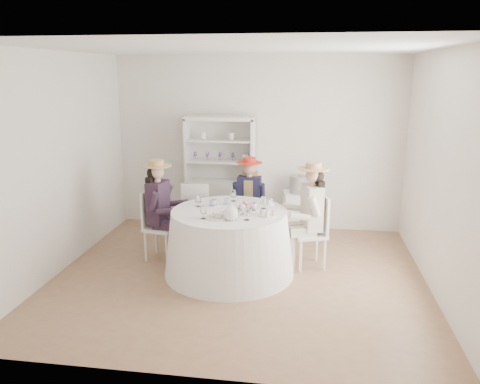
# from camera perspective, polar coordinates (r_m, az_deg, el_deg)

# --- Properties ---
(ground) EXTENTS (4.50, 4.50, 0.00)m
(ground) POSITION_cam_1_polar(r_m,az_deg,el_deg) (5.87, -0.14, -10.22)
(ground) COLOR brown
(ground) RESTS_ON ground
(ceiling) EXTENTS (4.50, 4.50, 0.00)m
(ceiling) POSITION_cam_1_polar(r_m,az_deg,el_deg) (5.33, -0.16, 17.15)
(ceiling) COLOR white
(ceiling) RESTS_ON wall_back
(wall_back) EXTENTS (4.50, 0.00, 4.50)m
(wall_back) POSITION_cam_1_polar(r_m,az_deg,el_deg) (7.39, 2.16, 5.91)
(wall_back) COLOR silver
(wall_back) RESTS_ON ground
(wall_front) EXTENTS (4.50, 0.00, 4.50)m
(wall_front) POSITION_cam_1_polar(r_m,az_deg,el_deg) (3.54, -4.98, -3.73)
(wall_front) COLOR silver
(wall_front) RESTS_ON ground
(wall_left) EXTENTS (0.00, 4.50, 4.50)m
(wall_left) POSITION_cam_1_polar(r_m,az_deg,el_deg) (6.18, -21.28, 3.23)
(wall_left) COLOR silver
(wall_left) RESTS_ON ground
(wall_right) EXTENTS (0.00, 4.50, 4.50)m
(wall_right) POSITION_cam_1_polar(r_m,az_deg,el_deg) (5.58, 23.37, 1.88)
(wall_right) COLOR silver
(wall_right) RESTS_ON ground
(tea_table) EXTENTS (1.61, 1.61, 0.81)m
(tea_table) POSITION_cam_1_polar(r_m,az_deg,el_deg) (5.82, -1.32, -6.13)
(tea_table) COLOR white
(tea_table) RESTS_ON ground
(hutch) EXTENTS (1.14, 0.61, 1.79)m
(hutch) POSITION_cam_1_polar(r_m,az_deg,el_deg) (7.39, -2.34, 0.24)
(hutch) COLOR silver
(hutch) RESTS_ON ground
(side_table) EXTENTS (0.48, 0.48, 0.65)m
(side_table) POSITION_cam_1_polar(r_m,az_deg,el_deg) (7.30, 7.01, -2.55)
(side_table) COLOR silver
(side_table) RESTS_ON ground
(hatbox) EXTENTS (0.33, 0.33, 0.27)m
(hatbox) POSITION_cam_1_polar(r_m,az_deg,el_deg) (7.18, 7.13, 0.95)
(hatbox) COLOR black
(hatbox) RESTS_ON side_table
(guest_left) EXTENTS (0.53, 0.50, 1.35)m
(guest_left) POSITION_cam_1_polar(r_m,az_deg,el_deg) (6.24, -9.74, -1.45)
(guest_left) COLOR silver
(guest_left) RESTS_ON ground
(guest_mid) EXTENTS (0.46, 0.48, 1.28)m
(guest_mid) POSITION_cam_1_polar(r_m,az_deg,el_deg) (6.68, 1.11, -0.51)
(guest_mid) COLOR silver
(guest_mid) RESTS_ON ground
(guest_right) EXTENTS (0.56, 0.52, 1.37)m
(guest_right) POSITION_cam_1_polar(r_m,az_deg,el_deg) (5.94, 8.54, -2.09)
(guest_right) COLOR silver
(guest_right) RESTS_ON ground
(spare_chair) EXTENTS (0.43, 0.43, 0.97)m
(spare_chair) POSITION_cam_1_polar(r_m,az_deg,el_deg) (6.59, -5.31, -2.63)
(spare_chair) COLOR silver
(spare_chair) RESTS_ON ground
(teacup_a) EXTENTS (0.11, 0.11, 0.07)m
(teacup_a) POSITION_cam_1_polar(r_m,az_deg,el_deg) (5.88, -3.32, -1.38)
(teacup_a) COLOR white
(teacup_a) RESTS_ON tea_table
(teacup_b) EXTENTS (0.08, 0.08, 0.07)m
(teacup_b) POSITION_cam_1_polar(r_m,az_deg,el_deg) (5.95, -1.56, -1.18)
(teacup_b) COLOR white
(teacup_b) RESTS_ON tea_table
(teacup_c) EXTENTS (0.09, 0.09, 0.07)m
(teacup_c) POSITION_cam_1_polar(r_m,az_deg,el_deg) (5.73, 1.64, -1.80)
(teacup_c) COLOR white
(teacup_c) RESTS_ON tea_table
(flower_bowl) EXTENTS (0.21, 0.21, 0.05)m
(flower_bowl) POSITION_cam_1_polar(r_m,az_deg,el_deg) (5.59, 0.46, -2.32)
(flower_bowl) COLOR white
(flower_bowl) RESTS_ON tea_table
(flower_arrangement) EXTENTS (0.16, 0.17, 0.06)m
(flower_arrangement) POSITION_cam_1_polar(r_m,az_deg,el_deg) (5.55, 0.70, -1.84)
(flower_arrangement) COLOR #D56A7E
(flower_arrangement) RESTS_ON tea_table
(table_teapot) EXTENTS (0.24, 0.17, 0.18)m
(table_teapot) POSITION_cam_1_polar(r_m,az_deg,el_deg) (5.32, -1.09, -2.62)
(table_teapot) COLOR white
(table_teapot) RESTS_ON tea_table
(sandwich_plate) EXTENTS (0.27, 0.27, 0.06)m
(sandwich_plate) POSITION_cam_1_polar(r_m,az_deg,el_deg) (5.41, -2.89, -3.04)
(sandwich_plate) COLOR white
(sandwich_plate) RESTS_ON tea_table
(cupcake_stand) EXTENTS (0.21, 0.21, 0.20)m
(cupcake_stand) POSITION_cam_1_polar(r_m,az_deg,el_deg) (5.48, 3.38, -2.17)
(cupcake_stand) COLOR white
(cupcake_stand) RESTS_ON tea_table
(stemware_set) EXTENTS (0.90, 0.87, 0.15)m
(stemware_set) POSITION_cam_1_polar(r_m,az_deg,el_deg) (5.67, -1.35, -1.56)
(stemware_set) COLOR white
(stemware_set) RESTS_ON tea_table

